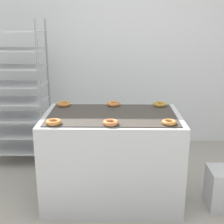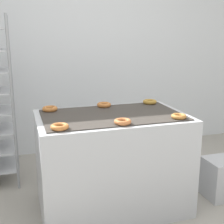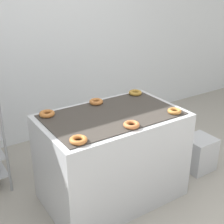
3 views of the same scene
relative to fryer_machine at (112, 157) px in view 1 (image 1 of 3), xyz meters
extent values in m
cube|color=silver|center=(0.00, 1.49, 0.98)|extent=(8.00, 0.05, 2.80)
cube|color=#B7BABF|center=(0.00, 0.00, 0.00)|extent=(1.22, 0.76, 0.83)
cube|color=#38332D|center=(0.00, 0.00, 0.41)|extent=(1.12, 0.67, 0.01)
cube|color=#262628|center=(0.33, -0.34, 0.16)|extent=(0.12, 0.07, 0.10)
cylinder|color=gray|center=(-0.78, 0.58, 0.41)|extent=(0.02, 0.02, 1.65)
cylinder|color=gray|center=(-0.78, 1.03, 0.41)|extent=(0.02, 0.02, 1.65)
cube|color=#B7BABF|center=(-1.11, 0.81, -0.25)|extent=(0.66, 0.45, 0.01)
cube|color=#B7BABF|center=(-1.11, 0.81, -0.06)|extent=(0.66, 0.45, 0.01)
cube|color=#B7BABF|center=(-1.11, 0.81, 0.13)|extent=(0.66, 0.45, 0.01)
cube|color=#B7BABF|center=(-1.11, 0.81, 0.33)|extent=(0.66, 0.45, 0.01)
cube|color=#B7BABF|center=(-1.11, 0.81, 0.52)|extent=(0.66, 0.45, 0.01)
cube|color=#B7BABF|center=(-1.11, 0.81, 0.71)|extent=(0.66, 0.45, 0.01)
cube|color=#B7BABF|center=(-1.11, 0.81, 0.91)|extent=(0.66, 0.45, 0.01)
cube|color=#B7BABF|center=(-1.11, 0.81, 1.10)|extent=(0.66, 0.45, 0.01)
cube|color=#B7BABF|center=(1.01, -0.12, -0.24)|extent=(0.30, 0.28, 0.36)
torus|color=#BE6E34|center=(-0.46, -0.28, 0.44)|extent=(0.13, 0.13, 0.03)
torus|color=#BD6B39|center=(-0.01, -0.28, 0.43)|extent=(0.13, 0.13, 0.03)
torus|color=#B87535|center=(0.46, -0.27, 0.43)|extent=(0.12, 0.12, 0.03)
torus|color=#B26930|center=(-0.47, 0.27, 0.44)|extent=(0.13, 0.13, 0.04)
torus|color=#B26932|center=(0.01, 0.28, 0.44)|extent=(0.13, 0.13, 0.04)
torus|color=#A6792E|center=(0.46, 0.28, 0.44)|extent=(0.13, 0.13, 0.03)
camera|label=1|loc=(0.04, -2.63, 1.22)|focal=50.00mm
camera|label=2|loc=(-0.72, -2.35, 1.06)|focal=50.00mm
camera|label=3|loc=(-1.32, -2.01, 1.48)|focal=50.00mm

